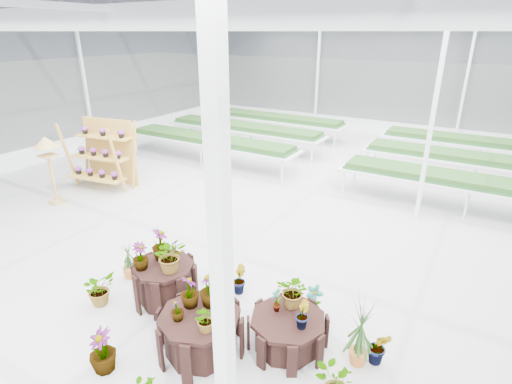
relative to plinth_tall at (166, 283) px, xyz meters
The scene contains 10 objects.
ground_plane 1.61m from the plinth_tall, 91.40° to the left, with size 24.00×24.00×0.00m, color gray.
greenhouse_shell 2.47m from the plinth_tall, 91.40° to the left, with size 18.00×24.00×4.50m, color white, non-canonical shape.
steel_frame 2.47m from the plinth_tall, 91.40° to the left, with size 18.00×24.00×4.50m, color silver, non-canonical shape.
nursery_benches 8.78m from the plinth_tall, 90.25° to the left, with size 16.00×7.00×0.84m, color silver, non-canonical shape.
plinth_tall is the anchor object (origin of this frame).
plinth_mid 1.34m from the plinth_tall, 26.57° to the right, with size 1.18×1.18×0.62m, color black.
plinth_low 2.20m from the plinth_tall, ahead, with size 1.11×1.11×0.50m, color black.
shelf_rack 6.08m from the plinth_tall, 149.47° to the left, with size 1.80×0.95×1.91m, color #B68936, non-canonical shape.
bird_table 5.56m from the plinth_tall, 163.29° to the left, with size 0.43×0.43×1.79m, color #A88748, non-canonical shape.
nursery_plants 1.05m from the plinth_tall, ahead, with size 4.81×2.89×1.25m.
Camera 1 is at (4.16, -5.56, 4.20)m, focal length 28.00 mm.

